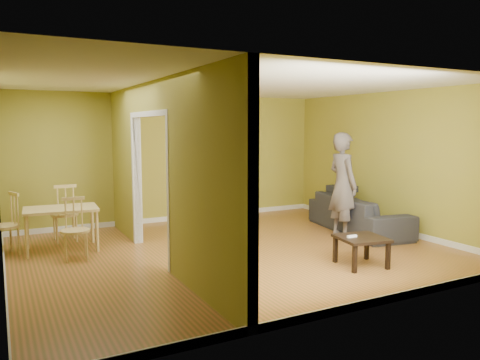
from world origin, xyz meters
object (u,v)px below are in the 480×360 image
sofa (358,208)px  chair_near (75,229)px  bookshelf (202,176)px  person (343,176)px  coffee_table (361,241)px  dining_table (61,213)px  chair_far (65,212)px  chair_left (4,224)px

sofa → chair_near: size_ratio=2.53×
bookshelf → person: bearing=-59.3°
coffee_table → dining_table: bearing=142.0°
dining_table → chair_far: chair_far is taller
chair_near → chair_far: chair_far is taller
chair_left → chair_far: 1.07m
dining_table → chair_near: bearing=-79.9°
bookshelf → chair_near: bearing=-145.9°
bookshelf → chair_left: (-3.77, -1.21, -0.43)m
sofa → bookshelf: bookshelf is taller
person → dining_table: 4.74m
chair_near → chair_left: bearing=146.8°
sofa → chair_far: (-4.98, 1.71, 0.06)m
sofa → coffee_table: size_ratio=3.71×
sofa → bookshelf: 3.25m
bookshelf → coffee_table: size_ratio=2.93×
sofa → chair_far: bearing=80.0°
chair_left → chair_far: bearing=99.5°
sofa → coffee_table: 2.26m
chair_near → chair_far: (0.01, 1.24, 0.04)m
person → chair_left: size_ratio=2.26×
dining_table → chair_far: 0.62m
sofa → person: 0.90m
person → bookshelf: bearing=35.1°
sofa → chair_near: (-4.99, 0.47, 0.02)m
chair_left → chair_far: (0.94, 0.52, 0.02)m
person → dining_table: size_ratio=1.99×
coffee_table → chair_left: size_ratio=0.65×
chair_far → sofa: bearing=159.6°
chair_left → chair_far: size_ratio=0.96×
sofa → person: size_ratio=1.06×
chair_near → chair_far: size_ratio=0.92×
sofa → bookshelf: size_ratio=1.27×
dining_table → chair_near: size_ratio=1.20×
sofa → coffee_table: sofa is taller
dining_table → sofa: bearing=-12.3°
bookshelf → sofa: bearing=-48.2°
chair_far → person: bearing=154.7°
person → chair_left: person is taller
sofa → chair_left: bearing=87.6°
bookshelf → chair_near: bookshelf is taller
person → bookshelf: size_ratio=1.19×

